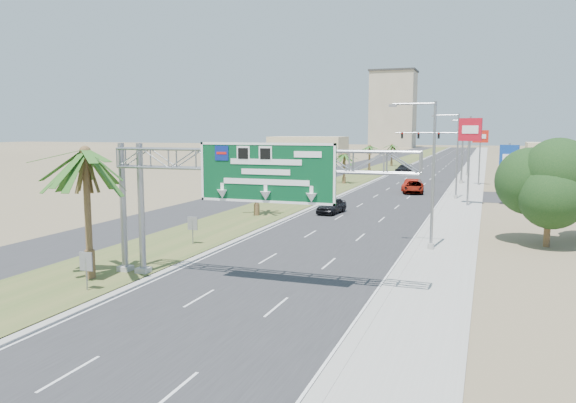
# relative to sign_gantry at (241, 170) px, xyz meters

# --- Properties ---
(ground) EXTENTS (600.00, 600.00, 0.00)m
(ground) POSITION_rel_sign_gantry_xyz_m (1.06, -9.93, -6.06)
(ground) COLOR #8C7A59
(ground) RESTS_ON ground
(road) EXTENTS (12.00, 300.00, 0.02)m
(road) POSITION_rel_sign_gantry_xyz_m (1.06, 100.07, -6.05)
(road) COLOR #28282B
(road) RESTS_ON ground
(sidewalk_right) EXTENTS (4.00, 300.00, 0.10)m
(sidewalk_right) POSITION_rel_sign_gantry_xyz_m (9.56, 100.07, -6.01)
(sidewalk_right) COLOR #9E9B93
(sidewalk_right) RESTS_ON ground
(median_grass) EXTENTS (7.00, 300.00, 0.12)m
(median_grass) POSITION_rel_sign_gantry_xyz_m (-8.94, 100.07, -6.00)
(median_grass) COLOR #415626
(median_grass) RESTS_ON ground
(opposing_road) EXTENTS (8.00, 300.00, 0.02)m
(opposing_road) POSITION_rel_sign_gantry_xyz_m (-15.94, 100.07, -6.05)
(opposing_road) COLOR #28282B
(opposing_road) RESTS_ON ground
(sign_gantry) EXTENTS (16.75, 1.24, 7.50)m
(sign_gantry) POSITION_rel_sign_gantry_xyz_m (0.00, 0.00, 0.00)
(sign_gantry) COLOR gray
(sign_gantry) RESTS_ON ground
(palm_near) EXTENTS (5.70, 5.70, 8.35)m
(palm_near) POSITION_rel_sign_gantry_xyz_m (-8.14, -1.93, 0.87)
(palm_near) COLOR brown
(palm_near) RESTS_ON ground
(palm_row_b) EXTENTS (3.99, 3.99, 5.95)m
(palm_row_b) POSITION_rel_sign_gantry_xyz_m (-8.44, 22.07, -1.16)
(palm_row_b) COLOR brown
(palm_row_b) RESTS_ON ground
(palm_row_c) EXTENTS (3.99, 3.99, 6.75)m
(palm_row_c) POSITION_rel_sign_gantry_xyz_m (-8.44, 38.07, -0.39)
(palm_row_c) COLOR brown
(palm_row_c) RESTS_ON ground
(palm_row_d) EXTENTS (3.99, 3.99, 5.45)m
(palm_row_d) POSITION_rel_sign_gantry_xyz_m (-8.44, 56.07, -1.64)
(palm_row_d) COLOR brown
(palm_row_d) RESTS_ON ground
(palm_row_e) EXTENTS (3.99, 3.99, 6.15)m
(palm_row_e) POSITION_rel_sign_gantry_xyz_m (-8.44, 75.07, -0.97)
(palm_row_e) COLOR brown
(palm_row_e) RESTS_ON ground
(palm_row_f) EXTENTS (3.99, 3.99, 5.75)m
(palm_row_f) POSITION_rel_sign_gantry_xyz_m (-8.44, 100.07, -1.35)
(palm_row_f) COLOR brown
(palm_row_f) RESTS_ON ground
(streetlight_near) EXTENTS (3.27, 0.44, 10.00)m
(streetlight_near) POSITION_rel_sign_gantry_xyz_m (8.36, 12.07, -1.36)
(streetlight_near) COLOR gray
(streetlight_near) RESTS_ON ground
(streetlight_mid) EXTENTS (3.27, 0.44, 10.00)m
(streetlight_mid) POSITION_rel_sign_gantry_xyz_m (8.36, 42.07, -1.36)
(streetlight_mid) COLOR gray
(streetlight_mid) RESTS_ON ground
(streetlight_far) EXTENTS (3.27, 0.44, 10.00)m
(streetlight_far) POSITION_rel_sign_gantry_xyz_m (8.36, 78.07, -1.36)
(streetlight_far) COLOR gray
(streetlight_far) RESTS_ON ground
(signal_mast) EXTENTS (10.28, 0.71, 8.00)m
(signal_mast) POSITION_rel_sign_gantry_xyz_m (6.23, 62.05, -1.21)
(signal_mast) COLOR gray
(signal_mast) RESTS_ON ground
(store_building) EXTENTS (18.00, 10.00, 4.00)m
(store_building) POSITION_rel_sign_gantry_xyz_m (23.06, 56.07, -4.06)
(store_building) COLOR tan
(store_building) RESTS_ON ground
(oak_near) EXTENTS (4.50, 4.50, 6.80)m
(oak_near) POSITION_rel_sign_gantry_xyz_m (16.06, 16.07, -1.53)
(oak_near) COLOR brown
(oak_near) RESTS_ON ground
(median_signback_a) EXTENTS (0.75, 0.08, 2.08)m
(median_signback_a) POSITION_rel_sign_gantry_xyz_m (-6.74, -3.93, -4.61)
(median_signback_a) COLOR gray
(median_signback_a) RESTS_ON ground
(median_signback_b) EXTENTS (0.75, 0.08, 2.08)m
(median_signback_b) POSITION_rel_sign_gantry_xyz_m (-7.44, 8.07, -4.61)
(median_signback_b) COLOR gray
(median_signback_b) RESTS_ON ground
(tower_distant) EXTENTS (20.00, 16.00, 35.00)m
(tower_distant) POSITION_rel_sign_gantry_xyz_m (-30.94, 240.07, 11.44)
(tower_distant) COLOR tan
(tower_distant) RESTS_ON ground
(building_distant_left) EXTENTS (24.00, 14.00, 6.00)m
(building_distant_left) POSITION_rel_sign_gantry_xyz_m (-43.94, 150.07, -3.06)
(building_distant_left) COLOR tan
(building_distant_left) RESTS_ON ground
(building_distant_right) EXTENTS (20.00, 12.00, 5.00)m
(building_distant_right) POSITION_rel_sign_gantry_xyz_m (31.06, 130.07, -3.56)
(building_distant_right) COLOR tan
(building_distant_right) RESTS_ON ground
(car_left_lane) EXTENTS (2.31, 4.64, 1.52)m
(car_left_lane) POSITION_rel_sign_gantry_xyz_m (-2.25, 26.24, -5.30)
(car_left_lane) COLOR black
(car_left_lane) RESTS_ON ground
(car_mid_lane) EXTENTS (2.15, 5.09, 1.63)m
(car_mid_lane) POSITION_rel_sign_gantry_xyz_m (2.56, 49.05, -5.24)
(car_mid_lane) COLOR maroon
(car_mid_lane) RESTS_ON ground
(car_right_lane) EXTENTS (3.01, 5.64, 1.51)m
(car_right_lane) POSITION_rel_sign_gantry_xyz_m (3.06, 46.93, -5.30)
(car_right_lane) COLOR gray
(car_right_lane) RESTS_ON ground
(car_far) EXTENTS (2.90, 5.64, 1.56)m
(car_far) POSITION_rel_sign_gantry_xyz_m (-3.15, 81.89, -5.27)
(car_far) COLOR black
(car_far) RESTS_ON ground
(pole_sign_red_near) EXTENTS (2.40, 0.88, 9.57)m
(pole_sign_red_near) POSITION_rel_sign_gantry_xyz_m (10.06, 36.19, 1.51)
(pole_sign_red_near) COLOR gray
(pole_sign_red_near) RESTS_ON ground
(pole_sign_blue) EXTENTS (1.96, 1.07, 6.76)m
(pole_sign_blue) POSITION_rel_sign_gantry_xyz_m (14.06, 37.75, -1.21)
(pole_sign_blue) COLOR gray
(pole_sign_blue) RESTS_ON ground
(pole_sign_red_far) EXTENTS (2.22, 0.66, 8.30)m
(pole_sign_red_far) POSITION_rel_sign_gantry_xyz_m (10.78, 60.40, 0.50)
(pole_sign_red_far) COLOR gray
(pole_sign_red_far) RESTS_ON ground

